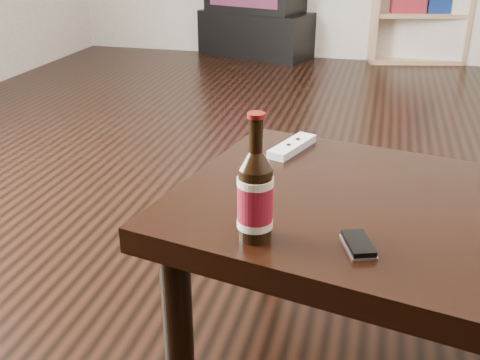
% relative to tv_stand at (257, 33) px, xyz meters
% --- Properties ---
extents(floor, '(5.00, 6.00, 0.01)m').
position_rel_tv_stand_xyz_m(floor, '(0.93, -2.97, -0.19)').
color(floor, black).
rests_on(floor, ground).
extents(tv_stand, '(1.01, 0.71, 0.37)m').
position_rel_tv_stand_xyz_m(tv_stand, '(0.00, 0.00, 0.00)').
color(tv_stand, black).
rests_on(tv_stand, floor).
extents(coffee_table, '(1.30, 0.91, 0.45)m').
position_rel_tv_stand_xyz_m(coffee_table, '(1.22, -3.58, 0.20)').
color(coffee_table, black).
rests_on(coffee_table, floor).
extents(beer_bottle, '(0.09, 0.09, 0.26)m').
position_rel_tv_stand_xyz_m(beer_bottle, '(0.85, -3.77, 0.35)').
color(beer_bottle, black).
rests_on(beer_bottle, coffee_table).
extents(phone, '(0.08, 0.10, 0.02)m').
position_rel_tv_stand_xyz_m(phone, '(1.05, -3.76, 0.27)').
color(phone, silver).
rests_on(phone, coffee_table).
extents(remote, '(0.11, 0.19, 0.02)m').
position_rel_tv_stand_xyz_m(remote, '(0.84, -3.28, 0.27)').
color(remote, silver).
rests_on(remote, coffee_table).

